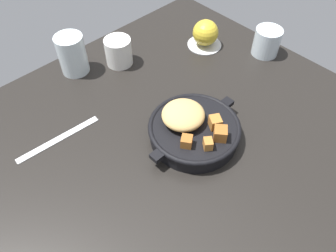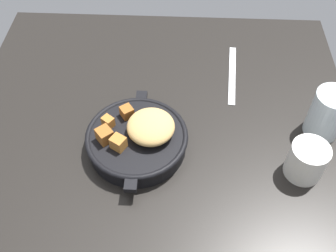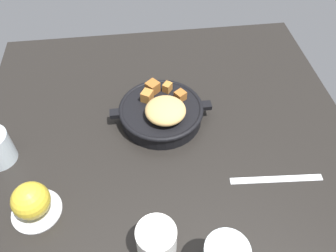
{
  "view_description": "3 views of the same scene",
  "coord_description": "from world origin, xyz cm",
  "px_view_note": "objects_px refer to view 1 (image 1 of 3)",
  "views": [
    {
      "loc": [
        -37.52,
        -35.65,
        61.63
      ],
      "look_at": [
        -3.43,
        0.25,
        3.79
      ],
      "focal_mm": 35.85,
      "sensor_mm": 36.0,
      "label": 1
    },
    {
      "loc": [
        50.4,
        4.68,
        67.64
      ],
      "look_at": [
        -1.45,
        2.29,
        4.73
      ],
      "focal_mm": 42.32,
      "sensor_mm": 36.0,
      "label": 2
    },
    {
      "loc": [
        6.49,
        55.55,
        65.26
      ],
      "look_at": [
        -0.28,
        1.56,
        3.43
      ],
      "focal_mm": 36.8,
      "sensor_mm": 36.0,
      "label": 3
    }
  ],
  "objects_px": {
    "butter_knife": "(59,139)",
    "ceramic_mug_white": "(119,52)",
    "red_apple": "(205,33)",
    "water_glass_tall": "(72,54)",
    "water_glass_short": "(267,42)",
    "cast_iron_skillet": "(193,128)"
  },
  "relations": [
    {
      "from": "red_apple",
      "to": "water_glass_short",
      "type": "xyz_separation_m",
      "value": [
        0.1,
        -0.15,
        -0.0
      ]
    },
    {
      "from": "red_apple",
      "to": "water_glass_short",
      "type": "height_order",
      "value": "red_apple"
    },
    {
      "from": "red_apple",
      "to": "water_glass_short",
      "type": "distance_m",
      "value": 0.18
    },
    {
      "from": "water_glass_tall",
      "to": "water_glass_short",
      "type": "xyz_separation_m",
      "value": [
        0.45,
        -0.32,
        -0.02
      ]
    },
    {
      "from": "cast_iron_skillet",
      "to": "ceramic_mug_white",
      "type": "distance_m",
      "value": 0.34
    },
    {
      "from": "cast_iron_skillet",
      "to": "water_glass_short",
      "type": "xyz_separation_m",
      "value": [
        0.39,
        0.07,
        0.01
      ]
    },
    {
      "from": "cast_iron_skillet",
      "to": "water_glass_short",
      "type": "distance_m",
      "value": 0.39
    },
    {
      "from": "butter_knife",
      "to": "ceramic_mug_white",
      "type": "bearing_deg",
      "value": 28.04
    },
    {
      "from": "red_apple",
      "to": "butter_knife",
      "type": "height_order",
      "value": "red_apple"
    },
    {
      "from": "butter_knife",
      "to": "ceramic_mug_white",
      "type": "distance_m",
      "value": 0.31
    },
    {
      "from": "water_glass_tall",
      "to": "ceramic_mug_white",
      "type": "bearing_deg",
      "value": -27.96
    },
    {
      "from": "butter_knife",
      "to": "water_glass_tall",
      "type": "distance_m",
      "value": 0.25
    },
    {
      "from": "red_apple",
      "to": "water_glass_tall",
      "type": "distance_m",
      "value": 0.39
    },
    {
      "from": "water_glass_tall",
      "to": "water_glass_short",
      "type": "distance_m",
      "value": 0.55
    },
    {
      "from": "red_apple",
      "to": "ceramic_mug_white",
      "type": "xyz_separation_m",
      "value": [
        -0.24,
        0.11,
        -0.01
      ]
    },
    {
      "from": "cast_iron_skillet",
      "to": "butter_knife",
      "type": "bearing_deg",
      "value": 137.9
    },
    {
      "from": "water_glass_tall",
      "to": "butter_knife",
      "type": "bearing_deg",
      "value": -132.86
    },
    {
      "from": "cast_iron_skillet",
      "to": "water_glass_tall",
      "type": "distance_m",
      "value": 0.4
    },
    {
      "from": "cast_iron_skillet",
      "to": "water_glass_tall",
      "type": "bearing_deg",
      "value": 99.21
    },
    {
      "from": "water_glass_short",
      "to": "ceramic_mug_white",
      "type": "bearing_deg",
      "value": 142.56
    },
    {
      "from": "red_apple",
      "to": "water_glass_tall",
      "type": "height_order",
      "value": "water_glass_tall"
    },
    {
      "from": "ceramic_mug_white",
      "to": "water_glass_short",
      "type": "relative_size",
      "value": 0.98
    }
  ]
}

